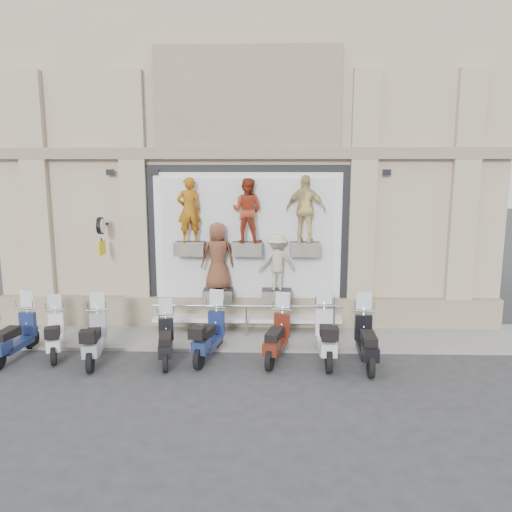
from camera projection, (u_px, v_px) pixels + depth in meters
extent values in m
plane|color=#2E2E31|center=(242.00, 369.00, 11.25)|extent=(90.00, 90.00, 0.00)
cube|color=gray|center=(247.00, 336.00, 13.31)|extent=(16.00, 2.20, 0.08)
cube|color=black|center=(248.00, 244.00, 13.74)|extent=(5.60, 0.10, 4.30)
cube|color=white|center=(248.00, 244.00, 13.69)|extent=(5.10, 0.06, 3.90)
cube|color=white|center=(248.00, 244.00, 13.65)|extent=(4.70, 0.04, 3.60)
cube|color=white|center=(247.00, 317.00, 13.69)|extent=(5.10, 0.75, 0.10)
cube|color=#28282B|center=(190.00, 248.00, 13.44)|extent=(0.80, 0.50, 0.35)
imported|color=#B16510|center=(189.00, 210.00, 13.25)|extent=(0.73, 0.59, 1.73)
cube|color=#28282B|center=(247.00, 249.00, 13.39)|extent=(0.80, 0.50, 0.35)
imported|color=maroon|center=(247.00, 211.00, 13.21)|extent=(0.98, 0.86, 1.71)
cube|color=#28282B|center=(305.00, 249.00, 13.35)|extent=(0.80, 0.50, 0.35)
imported|color=#D4B775|center=(306.00, 209.00, 13.16)|extent=(1.12, 0.67, 1.79)
cube|color=#28282B|center=(218.00, 295.00, 13.64)|extent=(0.80, 0.50, 0.35)
imported|color=brown|center=(218.00, 256.00, 13.45)|extent=(1.02, 0.79, 1.84)
cube|color=#28282B|center=(277.00, 296.00, 13.60)|extent=(0.80, 0.50, 0.35)
imported|color=beige|center=(277.00, 262.00, 13.43)|extent=(1.06, 0.70, 1.53)
cube|color=black|center=(104.00, 225.00, 13.52)|extent=(0.06, 0.56, 0.06)
cylinder|color=black|center=(101.00, 226.00, 13.25)|extent=(0.10, 0.46, 0.46)
cube|color=yellow|center=(102.00, 248.00, 13.36)|extent=(0.04, 0.50, 0.38)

